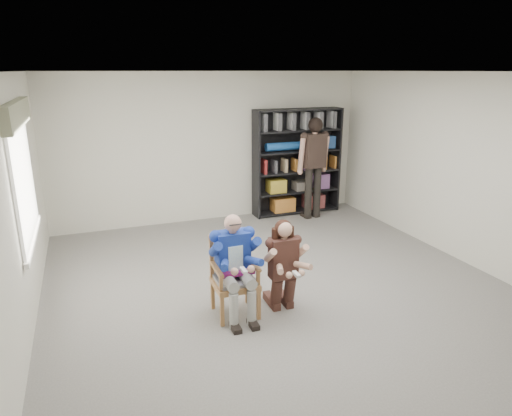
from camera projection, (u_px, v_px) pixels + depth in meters
name	position (u px, v px, depth m)	size (l,w,h in m)	color
room_shell	(289.00, 192.00, 5.52)	(6.00, 7.00, 2.80)	silver
floor	(287.00, 296.00, 5.92)	(6.00, 7.00, 0.01)	slate
window_left	(25.00, 176.00, 5.34)	(0.16, 2.00, 1.75)	white
armchair	(235.00, 277.00, 5.36)	(0.56, 0.54, 0.96)	#91633D
seated_man	(235.00, 266.00, 5.32)	(0.54, 0.75, 1.25)	navy
kneeling_woman	(284.00, 267.00, 5.42)	(0.48, 0.77, 1.15)	#3C251E
bookshelf	(297.00, 162.00, 9.13)	(1.80, 0.38, 2.10)	black
standing_man	(314.00, 169.00, 8.81)	(0.60, 0.33, 1.95)	black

